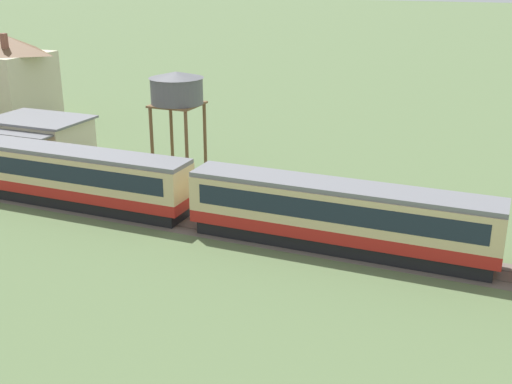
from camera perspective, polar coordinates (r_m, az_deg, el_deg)
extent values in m
plane|color=#566B42|center=(41.36, 9.98, -4.88)|extent=(600.00, 600.00, 0.00)
cube|color=#AD1E19|center=(40.43, 7.35, -3.31)|extent=(19.40, 3.01, 0.80)
cube|color=#D1B784|center=(39.86, 7.44, -1.27)|extent=(19.40, 3.01, 2.27)
cube|color=#192330|center=(39.82, 7.45, -1.12)|extent=(17.85, 3.05, 1.27)
cube|color=slate|center=(39.42, 7.52, 0.47)|extent=(19.40, 2.83, 0.30)
cube|color=black|center=(40.76, 7.30, -4.40)|extent=(18.62, 2.59, 0.88)
cylinder|color=black|center=(39.11, 16.11, -6.14)|extent=(0.90, 0.18, 0.90)
cylinder|color=black|center=(40.42, 16.38, -5.31)|extent=(0.90, 0.18, 0.90)
cylinder|color=black|center=(42.10, -1.39, -3.45)|extent=(0.90, 0.18, 0.90)
cylinder|color=black|center=(43.31, -0.62, -2.76)|extent=(0.90, 0.18, 0.90)
cube|color=#AD1E19|center=(49.46, -16.21, 0.36)|extent=(19.40, 3.01, 0.80)
cube|color=#D1B784|center=(49.00, -16.38, 2.06)|extent=(19.40, 3.01, 2.27)
cube|color=#192330|center=(48.96, -16.39, 2.19)|extent=(17.85, 3.05, 1.27)
cube|color=slate|center=(48.64, -16.52, 3.51)|extent=(19.40, 2.83, 0.30)
cube|color=black|center=(49.73, -16.12, -0.55)|extent=(18.62, 2.59, 0.88)
cylinder|color=black|center=(45.59, -10.33, -1.93)|extent=(0.90, 0.18, 0.90)
cylinder|color=black|center=(46.71, -9.39, -1.34)|extent=(0.90, 0.18, 0.90)
cylinder|color=black|center=(54.32, -20.96, 0.59)|extent=(0.90, 0.18, 0.90)
cube|color=#665B51|center=(44.17, -4.83, -3.00)|extent=(146.44, 3.60, 0.01)
cube|color=#4C4238|center=(43.58, -5.26, -3.32)|extent=(146.44, 0.12, 0.04)
cube|color=#4C4238|center=(44.75, -4.41, -2.66)|extent=(146.44, 0.12, 0.04)
cube|color=beige|center=(61.71, -18.54, 4.41)|extent=(8.05, 5.49, 3.70)
cube|color=slate|center=(61.27, -18.74, 6.17)|extent=(8.69, 5.93, 0.20)
cube|color=slate|center=(58.85, -20.92, 4.89)|extent=(7.72, 1.60, 0.16)
cylinder|color=brown|center=(58.85, -21.11, 3.16)|extent=(0.14, 0.14, 3.22)
cube|color=beige|center=(77.67, -21.69, 8.56)|extent=(10.08, 8.08, 7.83)
cube|color=brown|center=(73.87, -21.45, 12.19)|extent=(0.56, 0.56, 2.09)
cylinder|color=brown|center=(54.59, -4.56, 4.76)|extent=(0.28, 0.28, 6.04)
cylinder|color=brown|center=(56.10, -7.51, 5.06)|extent=(0.28, 0.28, 6.04)
cylinder|color=brown|center=(51.84, -6.18, 3.91)|extent=(0.28, 0.28, 6.04)
cylinder|color=brown|center=(53.43, -9.23, 4.24)|extent=(0.28, 0.28, 6.04)
cube|color=brown|center=(53.25, -7.00, 7.73)|extent=(3.73, 3.73, 0.16)
cylinder|color=#56565B|center=(53.03, -7.05, 8.93)|extent=(4.26, 4.26, 2.10)
cone|color=#56565B|center=(52.81, -7.11, 10.31)|extent=(4.47, 4.47, 0.50)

